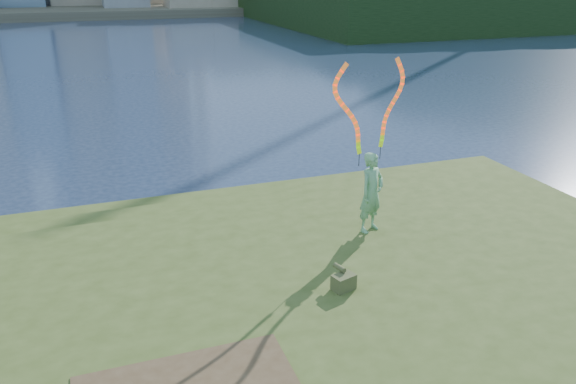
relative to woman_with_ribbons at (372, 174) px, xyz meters
name	(u,v)px	position (x,y,z in m)	size (l,w,h in m)	color
ground	(276,314)	(-2.79, -1.44, -2.19)	(320.00, 320.00, 0.00)	#18243C
grassy_knoll	(320,371)	(-2.79, -3.74, -1.85)	(20.00, 18.00, 0.80)	#3A4A1A
far_shore	(97,7)	(-2.79, 93.56, -1.59)	(320.00, 40.00, 1.20)	#4B4637
wooded_hill	(531,16)	(56.78, 58.52, -2.03)	(78.00, 50.00, 63.00)	black
woman_with_ribbons	(372,174)	(0.00, 0.00, 0.00)	(1.98, 0.92, 4.24)	#1D8022
canvas_bag	(343,281)	(-1.68, -2.20, -1.22)	(0.49, 0.55, 0.41)	#414826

